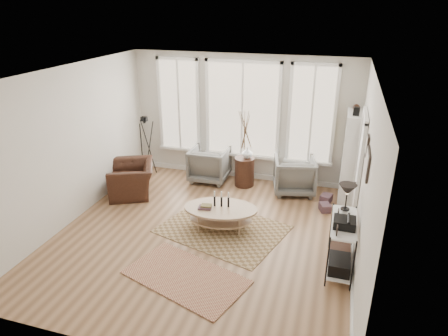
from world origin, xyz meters
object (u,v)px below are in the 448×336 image
(coffee_table, at_px, (220,212))
(low_shelf, at_px, (342,240))
(accent_chair, at_px, (132,179))
(armchair_right, at_px, (294,175))
(armchair_left, at_px, (210,164))
(side_table, at_px, (245,148))
(bookcase, at_px, (350,157))

(coffee_table, bearing_deg, low_shelf, -15.62)
(coffee_table, bearing_deg, accent_chair, 159.79)
(coffee_table, xyz_separation_m, accent_chair, (-2.28, 0.84, 0.02))
(low_shelf, height_order, coffee_table, low_shelf)
(armchair_right, height_order, accent_chair, armchair_right)
(coffee_table, distance_m, armchair_right, 2.24)
(armchair_left, height_order, side_table, side_table)
(bookcase, bearing_deg, coffee_table, -139.24)
(bookcase, bearing_deg, accent_chair, -166.60)
(coffee_table, bearing_deg, side_table, 90.92)
(side_table, bearing_deg, armchair_right, -1.44)
(low_shelf, distance_m, armchair_right, 2.77)
(bookcase, relative_size, coffee_table, 1.41)
(bookcase, bearing_deg, low_shelf, -91.28)
(armchair_right, distance_m, side_table, 1.24)
(low_shelf, height_order, accent_chair, low_shelf)
(bookcase, height_order, armchair_left, bookcase)
(low_shelf, relative_size, side_table, 0.70)
(coffee_table, relative_size, armchair_right, 1.64)
(side_table, bearing_deg, bookcase, -1.49)
(low_shelf, xyz_separation_m, coffee_table, (-2.17, 0.61, -0.18))
(bookcase, distance_m, side_table, 2.25)
(bookcase, xyz_separation_m, accent_chair, (-4.51, -1.07, -0.61))
(coffee_table, xyz_separation_m, armchair_left, (-0.89, 2.02, 0.07))
(armchair_left, bearing_deg, coffee_table, 112.78)
(bookcase, distance_m, accent_chair, 4.67)
(accent_chair, bearing_deg, bookcase, 77.46)
(bookcase, relative_size, armchair_right, 2.32)
(bookcase, xyz_separation_m, armchair_left, (-3.11, 0.11, -0.55))
(coffee_table, distance_m, side_table, 2.05)
(low_shelf, xyz_separation_m, armchair_right, (-1.06, 2.55, -0.11))
(bookcase, bearing_deg, armchair_left, 178.06)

